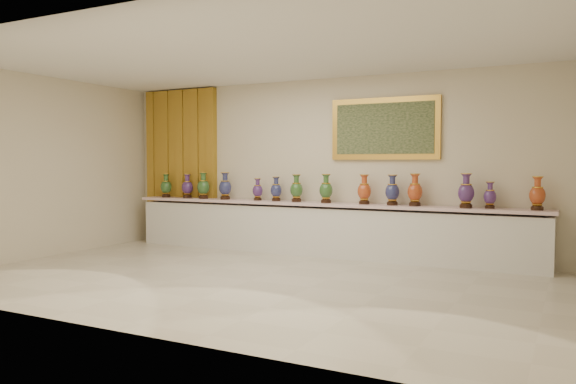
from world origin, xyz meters
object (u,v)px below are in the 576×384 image
vase_2 (203,187)px  vase_0 (166,187)px  counter (319,230)px  vase_1 (187,187)px

vase_2 → vase_0: bearing=178.8°
counter → vase_1: (-2.75, -0.01, 0.67)m
counter → vase_2: 2.44m
vase_2 → vase_1: bearing=174.2°
vase_1 → vase_2: vase_2 is taller
vase_2 → counter: bearing=1.2°
counter → vase_2: size_ratio=14.73×
vase_1 → counter: bearing=0.2°
counter → vase_2: bearing=-178.8°
counter → vase_0: size_ratio=15.86×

